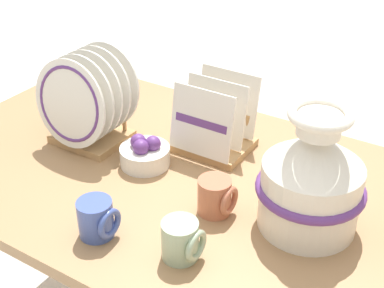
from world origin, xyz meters
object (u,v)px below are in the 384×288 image
(dish_rack_round_plates, at_px, (86,105))
(ceramic_vase, at_px, (312,179))
(mug_cobalt_glaze, at_px, (97,219))
(mug_sage_glaze, at_px, (182,240))
(fruit_bowl, at_px, (145,154))
(dish_rack_square_plates, at_px, (215,128))
(mug_terracotta_glaze, at_px, (216,197))

(dish_rack_round_plates, bearing_deg, ceramic_vase, -1.56)
(mug_cobalt_glaze, distance_m, mug_sage_glaze, 0.21)
(mug_cobalt_glaze, bearing_deg, dish_rack_round_plates, 133.87)
(mug_cobalt_glaze, xyz_separation_m, fruit_bowl, (-0.08, 0.29, -0.01))
(dish_rack_square_plates, height_order, mug_cobalt_glaze, dish_rack_square_plates)
(dish_rack_square_plates, bearing_deg, ceramic_vase, -27.12)
(mug_terracotta_glaze, relative_size, fruit_bowl, 0.66)
(dish_rack_round_plates, bearing_deg, mug_terracotta_glaze, -10.78)
(dish_rack_square_plates, relative_size, fruit_bowl, 1.53)
(dish_rack_round_plates, relative_size, fruit_bowl, 2.00)
(ceramic_vase, distance_m, fruit_bowl, 0.48)
(ceramic_vase, xyz_separation_m, dish_rack_square_plates, (-0.35, 0.18, -0.07))
(ceramic_vase, xyz_separation_m, dish_rack_round_plates, (-0.69, 0.02, -0.01))
(mug_cobalt_glaze, relative_size, fruit_bowl, 0.66)
(ceramic_vase, relative_size, dish_rack_round_plates, 1.10)
(fruit_bowl, bearing_deg, ceramic_vase, -0.69)
(ceramic_vase, xyz_separation_m, mug_cobalt_glaze, (-0.39, -0.29, -0.08))
(dish_rack_round_plates, distance_m, fruit_bowl, 0.23)
(dish_rack_round_plates, bearing_deg, fruit_bowl, -3.51)
(dish_rack_round_plates, xyz_separation_m, mug_cobalt_glaze, (0.30, -0.31, -0.07))
(dish_rack_square_plates, relative_size, mug_sage_glaze, 2.32)
(dish_rack_square_plates, xyz_separation_m, mug_terracotta_glaze, (0.15, -0.25, -0.02))
(ceramic_vase, height_order, mug_terracotta_glaze, ceramic_vase)
(ceramic_vase, relative_size, mug_terracotta_glaze, 3.33)
(dish_rack_round_plates, relative_size, mug_terracotta_glaze, 3.02)
(ceramic_vase, distance_m, mug_sage_glaze, 0.32)
(ceramic_vase, bearing_deg, mug_terracotta_glaze, -160.22)
(mug_terracotta_glaze, height_order, fruit_bowl, mug_terracotta_glaze)
(mug_cobalt_glaze, relative_size, mug_terracotta_glaze, 1.00)
(dish_rack_square_plates, relative_size, mug_terracotta_glaze, 2.32)
(ceramic_vase, bearing_deg, mug_cobalt_glaze, -143.54)
(dish_rack_round_plates, distance_m, mug_sage_glaze, 0.57)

